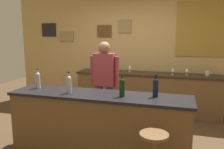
# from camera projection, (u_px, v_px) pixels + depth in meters

# --- Properties ---
(ground_plane) EXTENTS (10.00, 10.00, 0.00)m
(ground_plane) POSITION_uv_depth(u_px,v_px,m) (107.00, 143.00, 3.78)
(ground_plane) COLOR #4C3823
(back_wall) EXTENTS (6.00, 0.09, 2.80)m
(back_wall) POSITION_uv_depth(u_px,v_px,m) (134.00, 48.00, 5.45)
(back_wall) COLOR tan
(back_wall) RESTS_ON ground_plane
(bar_counter) EXTENTS (2.57, 0.60, 0.92)m
(bar_counter) POSITION_uv_depth(u_px,v_px,m) (99.00, 125.00, 3.33)
(bar_counter) COLOR brown
(bar_counter) RESTS_ON ground_plane
(side_counter) EXTENTS (3.15, 0.56, 0.90)m
(side_counter) POSITION_uv_depth(u_px,v_px,m) (147.00, 93.00, 5.15)
(side_counter) COLOR brown
(side_counter) RESTS_ON ground_plane
(bartender) EXTENTS (0.52, 0.21, 1.62)m
(bartender) POSITION_uv_depth(u_px,v_px,m) (104.00, 81.00, 4.06)
(bartender) COLOR #384766
(bartender) RESTS_ON ground_plane
(wine_bottle_a) EXTENTS (0.07, 0.07, 0.31)m
(wine_bottle_a) POSITION_uv_depth(u_px,v_px,m) (38.00, 79.00, 3.57)
(wine_bottle_a) COLOR #999E99
(wine_bottle_a) RESTS_ON bar_counter
(wine_bottle_b) EXTENTS (0.07, 0.07, 0.31)m
(wine_bottle_b) POSITION_uv_depth(u_px,v_px,m) (69.00, 84.00, 3.27)
(wine_bottle_b) COLOR #999E99
(wine_bottle_b) RESTS_ON bar_counter
(wine_bottle_c) EXTENTS (0.07, 0.07, 0.31)m
(wine_bottle_c) POSITION_uv_depth(u_px,v_px,m) (122.00, 87.00, 3.09)
(wine_bottle_c) COLOR black
(wine_bottle_c) RESTS_ON bar_counter
(wine_bottle_d) EXTENTS (0.07, 0.07, 0.31)m
(wine_bottle_d) POSITION_uv_depth(u_px,v_px,m) (156.00, 87.00, 3.08)
(wine_bottle_d) COLOR black
(wine_bottle_d) RESTS_ON bar_counter
(wine_glass_a) EXTENTS (0.07, 0.07, 0.16)m
(wine_glass_a) POSITION_uv_depth(u_px,v_px,m) (106.00, 67.00, 5.26)
(wine_glass_a) COLOR silver
(wine_glass_a) RESTS_ON side_counter
(wine_glass_b) EXTENTS (0.07, 0.07, 0.16)m
(wine_glass_b) POSITION_uv_depth(u_px,v_px,m) (130.00, 67.00, 5.24)
(wine_glass_b) COLOR silver
(wine_glass_b) RESTS_ON side_counter
(wine_glass_c) EXTENTS (0.07, 0.07, 0.16)m
(wine_glass_c) POSITION_uv_depth(u_px,v_px,m) (173.00, 70.00, 4.85)
(wine_glass_c) COLOR silver
(wine_glass_c) RESTS_ON side_counter
(wine_glass_d) EXTENTS (0.07, 0.07, 0.16)m
(wine_glass_d) POSITION_uv_depth(u_px,v_px,m) (187.00, 70.00, 4.81)
(wine_glass_d) COLOR silver
(wine_glass_d) RESTS_ON side_counter
(coffee_mug) EXTENTS (0.12, 0.08, 0.09)m
(coffee_mug) POSITION_uv_depth(u_px,v_px,m) (208.00, 73.00, 4.78)
(coffee_mug) COLOR silver
(coffee_mug) RESTS_ON side_counter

